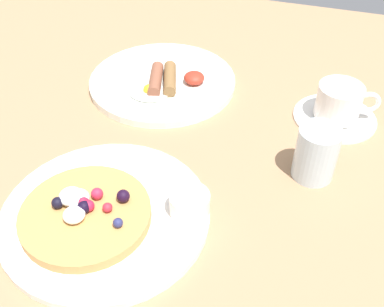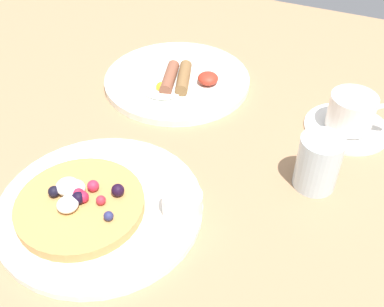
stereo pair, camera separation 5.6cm
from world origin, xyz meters
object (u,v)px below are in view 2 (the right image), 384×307
(breakfast_plate, at_px, (177,80))
(coffee_cup, at_px, (352,111))
(water_glass, at_px, (318,163))
(syrup_ramekin, at_px, (182,203))
(pancake_plate, at_px, (100,207))
(coffee_saucer, at_px, (347,127))

(breakfast_plate, height_order, coffee_cup, coffee_cup)
(breakfast_plate, distance_m, coffee_cup, 0.32)
(water_glass, bearing_deg, coffee_cup, 81.28)
(syrup_ramekin, distance_m, breakfast_plate, 0.34)
(pancake_plate, relative_size, syrup_ramekin, 5.24)
(pancake_plate, relative_size, water_glass, 3.41)
(coffee_cup, bearing_deg, pancake_plate, -130.88)
(coffee_cup, height_order, water_glass, water_glass)
(pancake_plate, distance_m, breakfast_plate, 0.34)
(pancake_plate, height_order, coffee_cup, coffee_cup)
(breakfast_plate, xyz_separation_m, water_glass, (0.30, -0.16, 0.03))
(breakfast_plate, xyz_separation_m, coffee_saucer, (0.32, -0.01, -0.00))
(syrup_ramekin, xyz_separation_m, water_glass, (0.15, 0.14, 0.01))
(syrup_ramekin, xyz_separation_m, breakfast_plate, (-0.15, 0.30, -0.02))
(syrup_ramekin, distance_m, coffee_saucer, 0.34)
(breakfast_plate, distance_m, water_glass, 0.34)
(coffee_saucer, height_order, coffee_cup, coffee_cup)
(syrup_ramekin, height_order, water_glass, water_glass)
(coffee_cup, bearing_deg, water_glass, -98.72)
(breakfast_plate, height_order, water_glass, water_glass)
(pancake_plate, distance_m, water_glass, 0.31)
(coffee_saucer, bearing_deg, breakfast_plate, 178.17)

